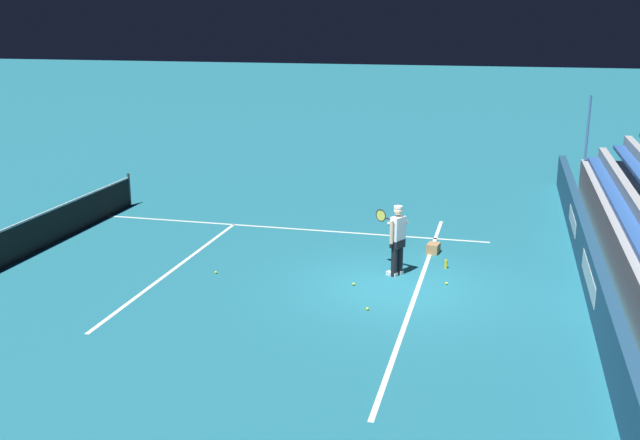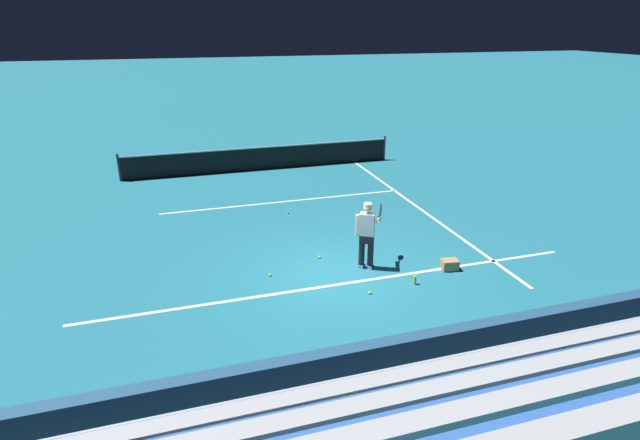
{
  "view_description": "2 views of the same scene",
  "coord_description": "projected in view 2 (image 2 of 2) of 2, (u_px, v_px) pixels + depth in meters",
  "views": [
    {
      "loc": [
        -16.13,
        -2.24,
        6.03
      ],
      "look_at": [
        0.61,
        1.96,
        1.31
      ],
      "focal_mm": 42.0,
      "sensor_mm": 36.0,
      "label": 1
    },
    {
      "loc": [
        -3.51,
        -10.21,
        5.74
      ],
      "look_at": [
        0.06,
        1.53,
        0.84
      ],
      "focal_mm": 28.0,
      "sensor_mm": 36.0,
      "label": 2
    }
  ],
  "objects": [
    {
      "name": "tennis_player",
      "position": [
        367.0,
        235.0,
        12.16
      ],
      "size": [
        0.91,
        0.87,
        1.71
      ],
      "color": "black",
      "rests_on": "ground"
    },
    {
      "name": "tennis_ball_on_baseline",
      "position": [
        319.0,
        257.0,
        12.96
      ],
      "size": [
        0.07,
        0.07,
        0.07
      ],
      "primitive_type": "sphere",
      "color": "#CCE533",
      "rests_on": "ground"
    },
    {
      "name": "tennis_ball_far_right",
      "position": [
        370.0,
        293.0,
        11.26
      ],
      "size": [
        0.07,
        0.07,
        0.07
      ],
      "primitive_type": "sphere",
      "color": "#CCE533",
      "rests_on": "ground"
    },
    {
      "name": "court_baseline_white",
      "position": [
        343.0,
        284.0,
        11.71
      ],
      "size": [
        12.0,
        0.1,
        0.01
      ],
      "primitive_type": "cube",
      "color": "white",
      "rests_on": "ground"
    },
    {
      "name": "ball_box_cardboard",
      "position": [
        450.0,
        265.0,
        12.35
      ],
      "size": [
        0.44,
        0.35,
        0.26
      ],
      "primitive_type": "cube",
      "rotation": [
        0.0,
        0.0,
        -0.14
      ],
      "color": "#A87F51",
      "rests_on": "ground"
    },
    {
      "name": "tennis_ball_toward_net",
      "position": [
        288.0,
        213.0,
        15.98
      ],
      "size": [
        0.07,
        0.07,
        0.07
      ],
      "primitive_type": "sphere",
      "color": "#CCE533",
      "rests_on": "ground"
    },
    {
      "name": "back_wall_sponsor_board",
      "position": [
        420.0,
        363.0,
        8.14
      ],
      "size": [
        24.37,
        0.25,
        1.1
      ],
      "color": "navy",
      "rests_on": "ground"
    },
    {
      "name": "tennis_net",
      "position": [
        261.0,
        158.0,
        20.52
      ],
      "size": [
        11.09,
        0.09,
        1.07
      ],
      "color": "#33383D",
      "rests_on": "ground"
    },
    {
      "name": "tennis_ball_by_box",
      "position": [
        270.0,
        275.0,
        12.05
      ],
      "size": [
        0.07,
        0.07,
        0.07
      ],
      "primitive_type": "sphere",
      "color": "#CCE533",
      "rests_on": "ground"
    },
    {
      "name": "court_service_line_white",
      "position": [
        284.0,
        202.0,
        17.04
      ],
      "size": [
        8.22,
        0.1,
        0.01
      ],
      "primitive_type": "cube",
      "color": "white",
      "rests_on": "ground"
    },
    {
      "name": "court_sideline_white",
      "position": [
        413.0,
        204.0,
        16.81
      ],
      "size": [
        0.1,
        12.0,
        0.01
      ],
      "primitive_type": "cube",
      "color": "white",
      "rests_on": "ground"
    },
    {
      "name": "ground_plane",
      "position": [
        336.0,
        274.0,
        12.15
      ],
      "size": [
        160.0,
        160.0,
        0.0
      ],
      "primitive_type": "plane",
      "color": "#1E6B7F"
    },
    {
      "name": "water_bottle",
      "position": [
        415.0,
        280.0,
        11.65
      ],
      "size": [
        0.07,
        0.07,
        0.22
      ],
      "primitive_type": "cylinder",
      "color": "yellow",
      "rests_on": "ground"
    }
  ]
}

